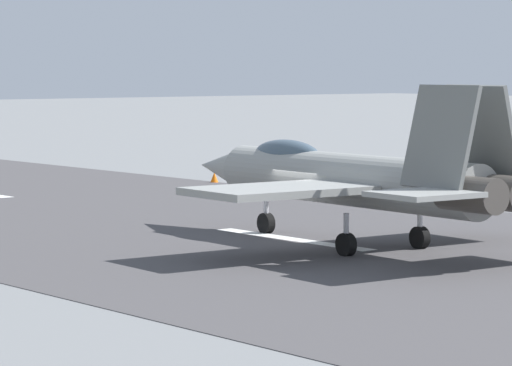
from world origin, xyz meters
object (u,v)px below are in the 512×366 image
(fighter_jet, at_px, (351,178))
(marker_cone_far, at_px, (214,177))
(crew_person, at_px, (360,185))
(marker_cone_mid, at_px, (451,201))

(fighter_jet, height_order, marker_cone_far, fighter_jet)
(fighter_jet, xyz_separation_m, marker_cone_far, (24.25, -12.59, -2.10))
(fighter_jet, height_order, crew_person, fighter_jet)
(marker_cone_far, bearing_deg, crew_person, 172.64)
(crew_person, height_order, marker_cone_mid, crew_person)
(fighter_jet, xyz_separation_m, marker_cone_mid, (7.19, -12.59, -2.10))
(crew_person, relative_size, marker_cone_mid, 2.89)
(marker_cone_mid, distance_m, marker_cone_far, 17.07)
(marker_cone_mid, bearing_deg, fighter_jet, 119.72)
(fighter_jet, distance_m, marker_cone_far, 27.41)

